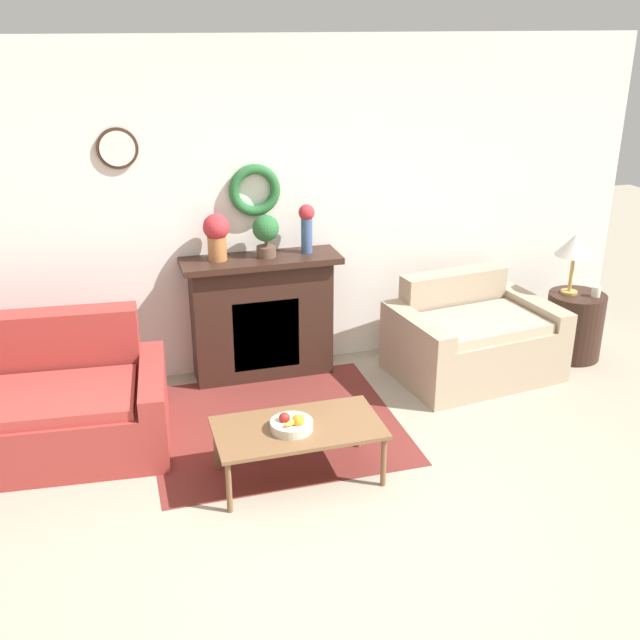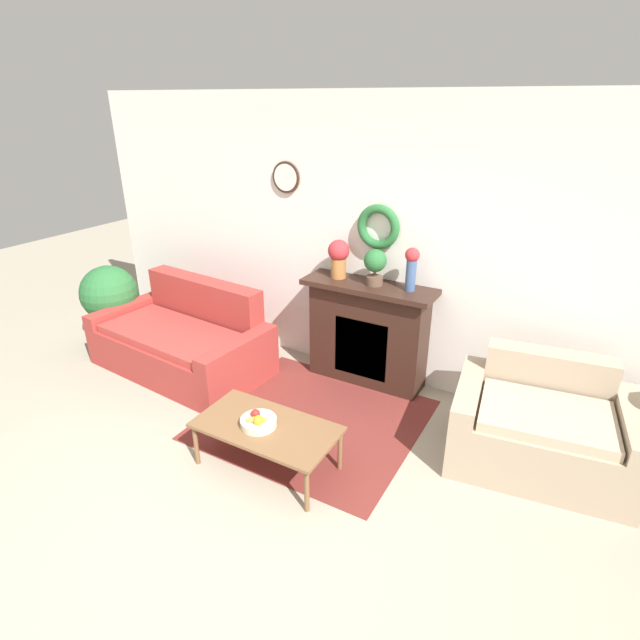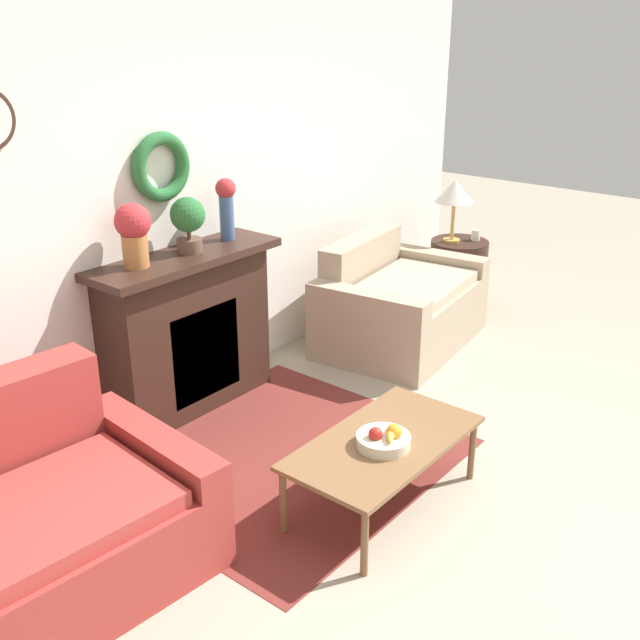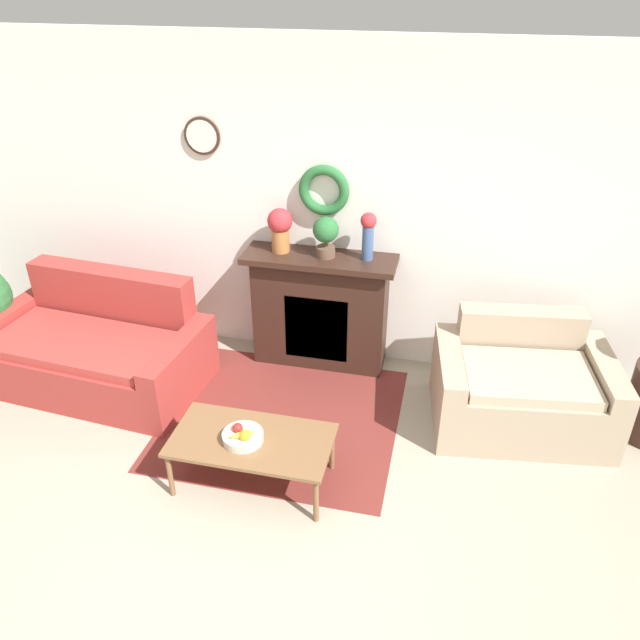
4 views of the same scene
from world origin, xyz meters
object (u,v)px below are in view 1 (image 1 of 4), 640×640
mug (596,292)px  vase_on_mantel_right (307,225)px  fruit_bowl (292,424)px  side_table_by_loveseat (574,326)px  vase_on_mantel_left (216,234)px  table_lamp (575,246)px  couch_left (32,409)px  loveseat_right (472,339)px  potted_plant_on_mantel (266,232)px  fireplace (262,316)px  coffee_table (298,431)px

mug → vase_on_mantel_right: size_ratio=0.23×
fruit_bowl → side_table_by_loveseat: 3.10m
fruit_bowl → side_table_by_loveseat: side_table_by_loveseat is taller
side_table_by_loveseat → vase_on_mantel_left: 3.22m
table_lamp → mug: 0.44m
couch_left → vase_on_mantel_right: size_ratio=4.81×
loveseat_right → potted_plant_on_mantel: bearing=157.0°
loveseat_right → fruit_bowl: (-1.84, -1.13, 0.12)m
vase_on_mantel_right → couch_left: bearing=-162.0°
couch_left → mug: (4.59, 0.19, 0.33)m
fireplace → potted_plant_on_mantel: size_ratio=3.76×
couch_left → vase_on_mantel_right: bearing=22.9°
mug → potted_plant_on_mantel: 2.87m
loveseat_right → table_lamp: bearing=-1.3°
fireplace → coffee_table: 1.59m
mug → fruit_bowl: bearing=-159.7°
mug → table_lamp: bearing=141.8°
couch_left → coffee_table: 1.89m
potted_plant_on_mantel → fireplace: bearing=163.7°
couch_left → mug: couch_left is taller
fireplace → table_lamp: table_lamp is taller
couch_left → vase_on_mantel_left: size_ratio=5.14×
loveseat_right → side_table_by_loveseat: (1.01, 0.05, -0.01)m
table_lamp → vase_on_mantel_right: bearing=170.4°
couch_left → vase_on_mantel_left: (1.44, 0.70, 0.94)m
couch_left → potted_plant_on_mantel: (1.83, 0.68, 0.93)m
coffee_table → fruit_bowl: size_ratio=3.94×
mug → vase_on_mantel_left: size_ratio=0.24×
fireplace → vase_on_mantel_left: vase_on_mantel_left is taller
table_lamp → couch_left: bearing=-175.8°
fireplace → mug: fireplace is taller
mug → potted_plant_on_mantel: bearing=169.8°
coffee_table → vase_on_mantel_right: bearing=72.6°
couch_left → side_table_by_loveseat: size_ratio=3.26×
table_lamp → vase_on_mantel_right: vase_on_mantel_right is taller
coffee_table → side_table_by_loveseat: size_ratio=1.84×
loveseat_right → vase_on_mantel_right: (-1.30, 0.48, 0.96)m
couch_left → table_lamp: table_lamp is taller
coffee_table → potted_plant_on_mantel: bearing=84.3°
fruit_bowl → mug: 3.17m
loveseat_right → fruit_bowl: loveseat_right is taller
table_lamp → vase_on_mantel_right: size_ratio=1.33×
vase_on_mantel_left → potted_plant_on_mantel: size_ratio=1.09×
side_table_by_loveseat → vase_on_mantel_right: 2.55m
mug → side_table_by_loveseat: bearing=142.1°
loveseat_right → couch_left: bearing=176.3°
table_lamp → side_table_by_loveseat: bearing=-38.7°
side_table_by_loveseat → vase_on_mantel_right: vase_on_mantel_right is taller
vase_on_mantel_left → mug: bearing=-9.3°
fruit_bowl → mug: bearing=20.3°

